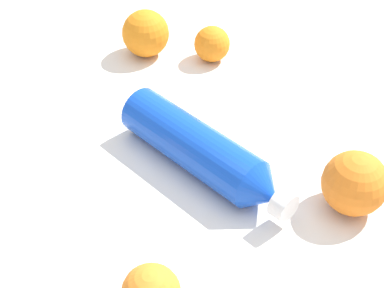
{
  "coord_description": "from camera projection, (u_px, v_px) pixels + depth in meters",
  "views": [
    {
      "loc": [
        0.3,
        0.46,
        0.53
      ],
      "look_at": [
        0.01,
        -0.04,
        0.03
      ],
      "focal_mm": 53.35,
      "sensor_mm": 36.0,
      "label": 1
    }
  ],
  "objects": [
    {
      "name": "orange_3",
      "position": [
        212.0,
        44.0,
        0.97
      ],
      "size": [
        0.06,
        0.06,
        0.06
      ],
      "primitive_type": "sphere",
      "color": "orange",
      "rests_on": "ground_plane"
    },
    {
      "name": "ground_plane",
      "position": [
        210.0,
        177.0,
        0.77
      ],
      "size": [
        2.4,
        2.4,
        0.0
      ],
      "primitive_type": "plane",
      "color": "silver"
    },
    {
      "name": "water_bottle",
      "position": [
        203.0,
        152.0,
        0.75
      ],
      "size": [
        0.12,
        0.28,
        0.07
      ],
      "rotation": [
        0.0,
        0.0,
        1.81
      ],
      "color": "blue",
      "rests_on": "ground_plane"
    },
    {
      "name": "orange_1",
      "position": [
        355.0,
        183.0,
        0.7
      ],
      "size": [
        0.08,
        0.08,
        0.08
      ],
      "primitive_type": "sphere",
      "color": "orange",
      "rests_on": "ground_plane"
    },
    {
      "name": "orange_2",
      "position": [
        146.0,
        33.0,
        0.98
      ],
      "size": [
        0.08,
        0.08,
        0.08
      ],
      "primitive_type": "sphere",
      "color": "orange",
      "rests_on": "ground_plane"
    }
  ]
}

